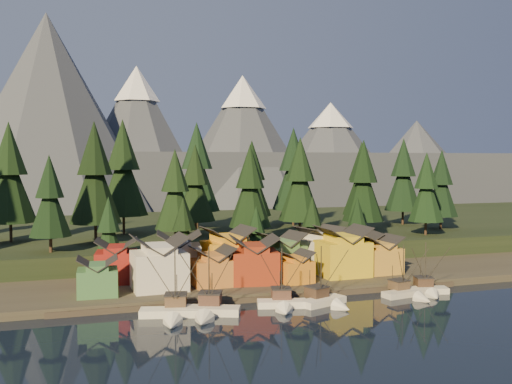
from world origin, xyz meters
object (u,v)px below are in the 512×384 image
object	(u,v)px
boat_3	(283,295)
boat_5	(409,287)
boat_1	(174,305)
boat_4	(327,293)
house_back_0	(116,259)
boat_6	(428,283)
house_front_0	(97,275)
house_front_1	(159,261)
boat_2	(207,302)
house_back_1	(179,254)

from	to	relation	value
boat_3	boat_5	xyz separation A→B (m)	(25.94, 0.22, -0.31)
boat_1	boat_4	distance (m)	27.66
boat_1	house_back_0	xyz separation A→B (m)	(-7.57, 24.75, 3.89)
boat_5	boat_6	world-z (taller)	boat_6
boat_3	house_front_0	world-z (taller)	boat_3
boat_1	house_front_0	xyz separation A→B (m)	(-11.72, 13.99, 3.00)
boat_5	boat_6	bearing A→B (deg)	2.99
boat_1	house_back_0	size ratio (longest dim) A/B	1.44
boat_3	boat_4	distance (m)	8.31
boat_6	house_front_1	size ratio (longest dim) A/B	1.08
boat_1	house_back_0	distance (m)	26.18
boat_2	boat_5	distance (m)	39.83
boat_5	house_back_0	xyz separation A→B (m)	(-52.89, 24.07, 4.07)
boat_3	boat_4	xyz separation A→B (m)	(8.28, -0.79, -0.01)
boat_3	house_front_1	world-z (taller)	house_front_1
house_back_0	house_back_1	size ratio (longest dim) A/B	0.89
boat_1	boat_2	size ratio (longest dim) A/B	1.02
boat_4	house_front_0	world-z (taller)	boat_4
boat_1	house_back_0	bearing A→B (deg)	120.98
boat_2	house_front_1	bearing A→B (deg)	131.48
boat_4	boat_6	world-z (taller)	boat_4
boat_1	house_front_0	bearing A→B (deg)	143.91
house_front_1	house_back_1	world-z (taller)	house_front_1
boat_2	house_front_0	distance (m)	22.68
boat_3	house_front_1	size ratio (longest dim) A/B	1.14
boat_4	boat_1	bearing A→B (deg)	159.01
boat_4	boat_6	size ratio (longest dim) A/B	1.06
boat_3	house_back_1	size ratio (longest dim) A/B	1.16
boat_4	house_back_1	bearing A→B (deg)	113.28
boat_2	boat_4	world-z (taller)	boat_2
house_front_0	house_back_0	size ratio (longest dim) A/B	0.82
boat_2	boat_3	size ratio (longest dim) A/B	1.09
boat_3	boat_5	distance (m)	25.94
house_front_0	house_back_1	distance (m)	19.26
boat_2	house_back_0	xyz separation A→B (m)	(-13.08, 25.26, 3.67)
boat_1	boat_5	xyz separation A→B (m)	(45.32, 0.68, -0.18)
house_front_1	house_back_1	size ratio (longest dim) A/B	1.02
house_back_0	house_back_1	world-z (taller)	house_back_1
boat_3	house_front_1	distance (m)	25.23
boat_6	house_back_1	world-z (taller)	house_back_1
boat_2	boat_5	xyz separation A→B (m)	(39.81, 1.19, -0.39)
boat_6	house_front_1	world-z (taller)	house_front_1
boat_6	boat_2	bearing A→B (deg)	-162.51
boat_3	boat_5	size ratio (longest dim) A/B	1.07
boat_1	boat_6	distance (m)	50.34
house_back_1	boat_4	bearing A→B (deg)	-37.93
house_front_0	house_back_1	xyz separation A→B (m)	(16.70, 9.49, 1.49)
boat_2	boat_5	world-z (taller)	boat_2
boat_1	boat_6	size ratio (longest dim) A/B	1.17
house_front_1	boat_4	bearing A→B (deg)	-32.18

